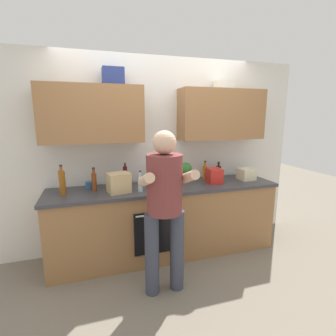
{
  "coord_description": "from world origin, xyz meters",
  "views": [
    {
      "loc": [
        -0.87,
        -2.91,
        1.75
      ],
      "look_at": [
        -0.0,
        -0.1,
        1.15
      ],
      "focal_mm": 27.07,
      "sensor_mm": 36.0,
      "label": 1
    }
  ],
  "objects": [
    {
      "name": "bottle_syrup",
      "position": [
        -1.19,
        0.01,
        1.04
      ],
      "size": [
        0.07,
        0.07,
        0.33
      ],
      "color": "#8C4C14",
      "rests_on": "counter"
    },
    {
      "name": "bottle_water",
      "position": [
        -0.34,
        -0.13,
        1.0
      ],
      "size": [
        0.06,
        0.06,
        0.24
      ],
      "color": "silver",
      "rests_on": "counter"
    },
    {
      "name": "grocery_bag_bread",
      "position": [
        -0.58,
        -0.09,
        1.01
      ],
      "size": [
        0.28,
        0.24,
        0.22
      ],
      "primitive_type": "cube",
      "rotation": [
        0.0,
        0.0,
        0.21
      ],
      "color": "tan",
      "rests_on": "counter"
    },
    {
      "name": "grocery_bag_rice",
      "position": [
        1.14,
        -0.01,
        0.98
      ],
      "size": [
        0.21,
        0.2,
        0.15
      ],
      "primitive_type": "cube",
      "rotation": [
        0.0,
        0.0,
        0.05
      ],
      "color": "beige",
      "rests_on": "counter"
    },
    {
      "name": "bottle_oil",
      "position": [
        -0.13,
        -0.2,
        0.98
      ],
      "size": [
        0.07,
        0.07,
        0.2
      ],
      "color": "olive",
      "rests_on": "counter"
    },
    {
      "name": "ground_plane",
      "position": [
        0.0,
        0.0,
        0.0
      ],
      "size": [
        12.0,
        12.0,
        0.0
      ],
      "primitive_type": "plane",
      "color": "#756B5B"
    },
    {
      "name": "cup_tea",
      "position": [
        -0.91,
        0.17,
        0.94
      ],
      "size": [
        0.08,
        0.08,
        0.08
      ],
      "primitive_type": "cylinder",
      "color": "#33598C",
      "rests_on": "counter"
    },
    {
      "name": "bottle_wine",
      "position": [
        -0.48,
        0.17,
        1.03
      ],
      "size": [
        0.05,
        0.05,
        0.29
      ],
      "color": "#471419",
      "rests_on": "counter"
    },
    {
      "name": "bottle_soy",
      "position": [
        0.81,
        0.17,
        0.99
      ],
      "size": [
        0.07,
        0.07,
        0.23
      ],
      "color": "black",
      "rests_on": "counter"
    },
    {
      "name": "grocery_bag_crisps",
      "position": [
        0.65,
        -0.02,
        0.99
      ],
      "size": [
        0.19,
        0.23,
        0.19
      ],
      "primitive_type": "cube",
      "rotation": [
        0.0,
        0.0,
        -0.1
      ],
      "color": "red",
      "rests_on": "counter"
    },
    {
      "name": "back_wall_unit",
      "position": [
        0.0,
        0.27,
        1.49
      ],
      "size": [
        4.0,
        0.38,
        2.5
      ],
      "color": "silver",
      "rests_on": "ground"
    },
    {
      "name": "cup_stoneware",
      "position": [
        -0.11,
        0.2,
        0.94
      ],
      "size": [
        0.08,
        0.08,
        0.09
      ],
      "primitive_type": "cylinder",
      "color": "slate",
      "rests_on": "counter"
    },
    {
      "name": "cup_coffee",
      "position": [
        -0.27,
        0.16,
        0.95
      ],
      "size": [
        0.07,
        0.07,
        0.09
      ],
      "primitive_type": "cylinder",
      "color": "white",
      "rests_on": "counter"
    },
    {
      "name": "bottle_hotsauce",
      "position": [
        -0.14,
        0.07,
        1.02
      ],
      "size": [
        0.06,
        0.06,
        0.28
      ],
      "color": "red",
      "rests_on": "counter"
    },
    {
      "name": "counter",
      "position": [
        -0.0,
        -0.0,
        0.45
      ],
      "size": [
        2.84,
        0.67,
        0.9
      ],
      "color": "olive",
      "rests_on": "ground"
    },
    {
      "name": "bottle_vinegar",
      "position": [
        -0.85,
        0.06,
        1.02
      ],
      "size": [
        0.06,
        0.06,
        0.28
      ],
      "color": "brown",
      "rests_on": "counter"
    },
    {
      "name": "potted_herb",
      "position": [
        0.3,
        0.12,
        1.04
      ],
      "size": [
        0.17,
        0.17,
        0.26
      ],
      "color": "#9E6647",
      "rests_on": "counter"
    },
    {
      "name": "bottle_juice",
      "position": [
        0.62,
        0.19,
        1.0
      ],
      "size": [
        0.06,
        0.06,
        0.25
      ],
      "color": "orange",
      "rests_on": "counter"
    },
    {
      "name": "person_standing",
      "position": [
        -0.22,
        -0.7,
        0.96
      ],
      "size": [
        0.49,
        0.45,
        1.63
      ],
      "color": "#383D4C",
      "rests_on": "ground"
    }
  ]
}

